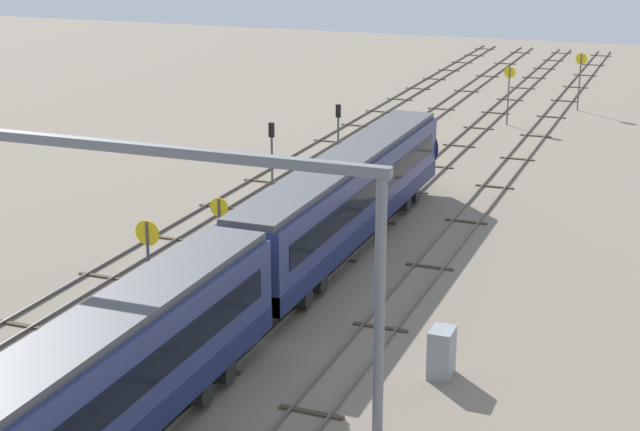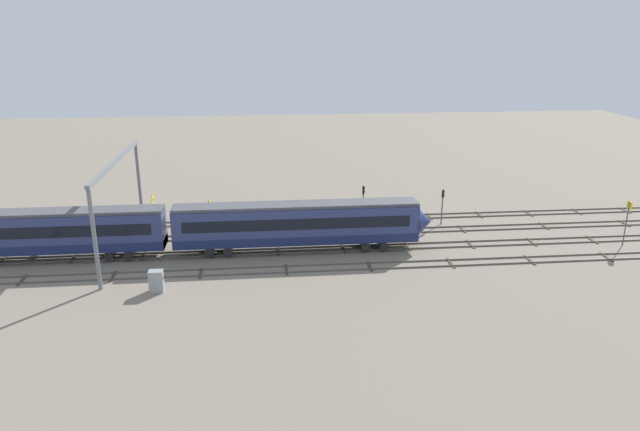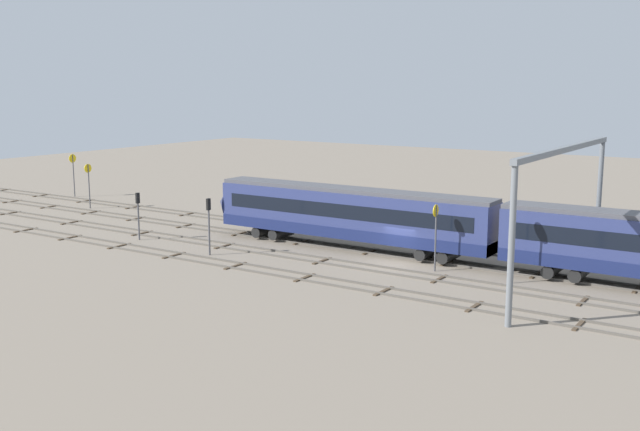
# 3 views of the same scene
# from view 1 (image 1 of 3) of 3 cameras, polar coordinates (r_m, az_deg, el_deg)

# --- Properties ---
(ground_plane) EXTENTS (187.60, 187.60, 0.00)m
(ground_plane) POSITION_cam_1_polar(r_m,az_deg,el_deg) (47.05, -3.30, -3.49)
(ground_plane) COLOR gray
(track_near_foreground) EXTENTS (171.60, 2.40, 0.16)m
(track_near_foreground) POSITION_cam_1_polar(r_m,az_deg,el_deg) (44.70, 5.09, -4.59)
(track_near_foreground) COLOR #59544C
(track_near_foreground) RESTS_ON ground
(track_with_train) EXTENTS (171.60, 2.40, 0.16)m
(track_with_train) POSITION_cam_1_polar(r_m,az_deg,el_deg) (46.14, -0.60, -3.80)
(track_with_train) COLOR #59544C
(track_with_train) RESTS_ON ground
(track_middle) EXTENTS (171.60, 2.40, 0.16)m
(track_middle) POSITION_cam_1_polar(r_m,az_deg,el_deg) (48.01, -5.89, -3.03)
(track_middle) COLOR #59544C
(track_middle) RESTS_ON ground
(track_second_far) EXTENTS (171.60, 2.40, 0.16)m
(track_second_far) POSITION_cam_1_polar(r_m,az_deg,el_deg) (50.26, -10.74, -2.31)
(track_second_far) COLOR #59544C
(track_second_far) RESTS_ON ground
(overhead_gantry) EXTENTS (0.40, 19.84, 9.22)m
(overhead_gantry) POSITION_cam_1_polar(r_m,az_deg,el_deg) (34.74, -11.70, 0.64)
(overhead_gantry) COLOR slate
(overhead_gantry) RESTS_ON ground
(speed_sign_near_foreground) EXTENTS (0.14, 0.92, 4.74)m
(speed_sign_near_foreground) POSITION_cam_1_polar(r_m,az_deg,el_deg) (80.94, 10.96, 7.37)
(speed_sign_near_foreground) COLOR #4C4C51
(speed_sign_near_foreground) RESTS_ON ground
(speed_sign_mid_trackside) EXTENTS (0.14, 0.98, 4.99)m
(speed_sign_mid_trackside) POSITION_cam_1_polar(r_m,az_deg,el_deg) (88.28, 14.94, 8.05)
(speed_sign_mid_trackside) COLOR #4C4C51
(speed_sign_mid_trackside) RESTS_ON ground
(speed_sign_far_trackside) EXTENTS (0.14, 1.03, 5.38)m
(speed_sign_far_trackside) POSITION_cam_1_polar(r_m,az_deg,el_deg) (38.60, -9.96, -2.84)
(speed_sign_far_trackside) COLOR #4C4C51
(speed_sign_far_trackside) RESTS_ON ground
(speed_sign_distant_end) EXTENTS (0.14, 0.87, 4.78)m
(speed_sign_distant_end) POSITION_cam_1_polar(r_m,az_deg,el_deg) (43.22, -5.87, -1.13)
(speed_sign_distant_end) COLOR #4C4C51
(speed_sign_distant_end) RESTS_ON ground
(signal_light_trackside_approach) EXTENTS (0.31, 0.32, 4.04)m
(signal_light_trackside_approach) POSITION_cam_1_polar(r_m,az_deg,el_deg) (67.52, 1.07, 5.36)
(signal_light_trackside_approach) COLOR #4C4C51
(signal_light_trackside_approach) RESTS_ON ground
(signal_light_trackside_departure) EXTENTS (0.31, 0.32, 4.44)m
(signal_light_trackside_departure) POSITION_cam_1_polar(r_m,az_deg,el_deg) (59.85, -2.83, 4.00)
(signal_light_trackside_departure) COLOR #4C4C51
(signal_light_trackside_departure) RESTS_ON ground
(relay_cabinet) EXTENTS (1.20, 0.85, 1.89)m
(relay_cabinet) POSITION_cam_1_polar(r_m,az_deg,el_deg) (37.13, 7.11, -7.94)
(relay_cabinet) COLOR gray
(relay_cabinet) RESTS_ON ground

